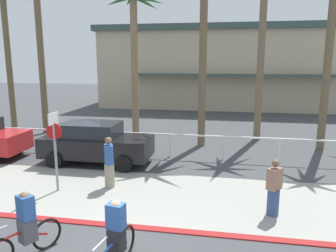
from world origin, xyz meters
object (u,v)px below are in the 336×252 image
(cyclist_blue_1, at_px, (115,237))
(stop_sign_bike_lane, at_px, (55,141))
(palm_tree_2, at_px, (134,35))
(pedestrian_0, at_px, (109,165))
(palm_tree_1, at_px, (38,7))
(palm_tree_0, at_px, (5,26))
(palm_tree_3, at_px, (204,12))
(car_black_1, at_px, (96,143))
(palm_tree_4, at_px, (264,4))
(palm_tree_5, at_px, (332,4))
(pedestrian_1, at_px, (274,190))
(cyclist_red_0, at_px, (25,227))

(cyclist_blue_1, bearing_deg, stop_sign_bike_lane, 132.00)
(palm_tree_2, distance_m, pedestrian_0, 7.88)
(stop_sign_bike_lane, height_order, palm_tree_1, palm_tree_1)
(palm_tree_0, height_order, palm_tree_3, palm_tree_3)
(stop_sign_bike_lane, relative_size, car_black_1, 0.58)
(palm_tree_3, distance_m, palm_tree_4, 3.36)
(palm_tree_1, xyz_separation_m, palm_tree_5, (14.66, -0.91, -0.37))
(palm_tree_2, bearing_deg, pedestrian_1, -51.44)
(palm_tree_2, bearing_deg, pedestrian_0, -82.00)
(palm_tree_2, bearing_deg, cyclist_red_0, -87.15)
(palm_tree_3, bearing_deg, stop_sign_bike_lane, -121.52)
(palm_tree_3, height_order, pedestrian_0, palm_tree_3)
(stop_sign_bike_lane, bearing_deg, cyclist_red_0, -71.34)
(cyclist_red_0, bearing_deg, palm_tree_4, 64.46)
(palm_tree_1, xyz_separation_m, car_black_1, (5.06, -4.95, -6.09))
(palm_tree_4, bearing_deg, palm_tree_1, -177.63)
(palm_tree_0, distance_m, car_black_1, 11.47)
(cyclist_red_0, bearing_deg, palm_tree_5, 51.12)
(palm_tree_2, xyz_separation_m, pedestrian_0, (0.89, -6.36, -4.57))
(stop_sign_bike_lane, distance_m, cyclist_blue_1, 4.88)
(cyclist_red_0, bearing_deg, cyclist_blue_1, -1.49)
(cyclist_blue_1, bearing_deg, palm_tree_5, 58.53)
(palm_tree_0, distance_m, cyclist_blue_1, 17.83)
(palm_tree_0, bearing_deg, palm_tree_3, -12.03)
(palm_tree_1, distance_m, palm_tree_4, 11.87)
(stop_sign_bike_lane, bearing_deg, palm_tree_5, 36.04)
(palm_tree_3, height_order, pedestrian_1, palm_tree_3)
(stop_sign_bike_lane, relative_size, pedestrian_1, 1.62)
(stop_sign_bike_lane, xyz_separation_m, car_black_1, (0.09, 3.00, -0.81))
(palm_tree_0, relative_size, palm_tree_5, 0.94)
(palm_tree_4, bearing_deg, stop_sign_bike_lane, -129.20)
(palm_tree_5, relative_size, car_black_1, 2.03)
(cyclist_red_0, bearing_deg, stop_sign_bike_lane, 108.66)
(stop_sign_bike_lane, bearing_deg, pedestrian_0, 20.29)
(palm_tree_0, distance_m, palm_tree_1, 3.36)
(stop_sign_bike_lane, bearing_deg, palm_tree_4, 50.80)
(palm_tree_4, height_order, car_black_1, palm_tree_4)
(pedestrian_0, bearing_deg, car_black_1, 121.15)
(palm_tree_2, height_order, palm_tree_4, palm_tree_4)
(palm_tree_0, relative_size, pedestrian_1, 5.30)
(pedestrian_0, xyz_separation_m, pedestrian_1, (5.06, -1.11, -0.07))
(stop_sign_bike_lane, xyz_separation_m, cyclist_red_0, (1.18, -3.50, -0.98))
(palm_tree_3, distance_m, pedestrian_0, 8.62)
(palm_tree_1, height_order, pedestrian_0, palm_tree_1)
(cyclist_red_0, bearing_deg, palm_tree_3, 74.03)
(cyclist_red_0, bearing_deg, palm_tree_2, 92.85)
(cyclist_red_0, height_order, pedestrian_1, pedestrian_1)
(palm_tree_1, distance_m, cyclist_blue_1, 15.44)
(cyclist_blue_1, height_order, pedestrian_1, pedestrian_1)
(palm_tree_3, relative_size, cyclist_red_0, 5.20)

